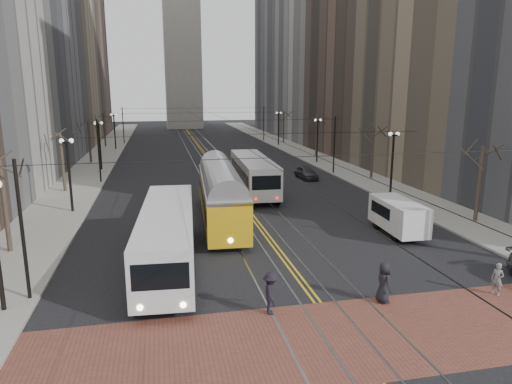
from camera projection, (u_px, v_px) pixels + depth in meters
name	position (u px, v px, depth m)	size (l,w,h in m)	color
ground	(311.00, 294.00, 21.72)	(260.00, 260.00, 0.00)	black
sidewalk_left	(98.00, 162.00, 61.60)	(5.00, 140.00, 0.15)	gray
sidewalk_right	(309.00, 155.00, 67.71)	(5.00, 140.00, 0.15)	gray
crosswalk_band	(344.00, 337.00, 17.90)	(25.00, 6.00, 0.01)	brown
streetcar_rails	(208.00, 159.00, 64.67)	(4.80, 130.00, 0.02)	gray
centre_lines	(208.00, 159.00, 64.67)	(0.42, 130.00, 0.01)	gold
building_left_mid	(0.00, 29.00, 56.74)	(16.00, 20.00, 34.00)	slate
building_left_far	(62.00, 38.00, 94.27)	(16.00, 20.00, 40.00)	brown
building_right_mid	(378.00, 38.00, 67.11)	(16.00, 20.00, 34.00)	brown
building_right_far	(298.00, 44.00, 104.64)	(16.00, 20.00, 40.00)	slate
lamp_posts	(224.00, 155.00, 48.55)	(27.60, 57.20, 5.60)	black
street_trees	(217.00, 147.00, 54.75)	(31.68, 53.28, 5.60)	#382D23
trolley_wires	(217.00, 140.00, 54.14)	(25.96, 120.00, 6.60)	black
transit_bus	(168.00, 239.00, 24.66)	(2.71, 12.99, 3.25)	silver
streetcar	(221.00, 199.00, 33.42)	(2.67, 14.39, 3.39)	gold
rear_bus	(253.00, 175.00, 42.89)	(2.76, 12.71, 3.32)	#BCBCBC
cargo_van	(398.00, 218.00, 30.51)	(1.99, 5.18, 2.29)	white
sedan_grey	(306.00, 172.00, 50.00)	(1.62, 4.02, 1.37)	#3E4046
sedan_silver	(244.00, 159.00, 59.50)	(1.64, 4.70, 1.55)	#B2B4BB
pedestrian_a	(384.00, 282.00, 20.67)	(0.92, 0.60, 1.89)	black
pedestrian_b	(497.00, 279.00, 21.46)	(0.57, 0.37, 1.55)	gray
pedestrian_d	(271.00, 293.00, 19.60)	(1.21, 0.69, 1.87)	black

